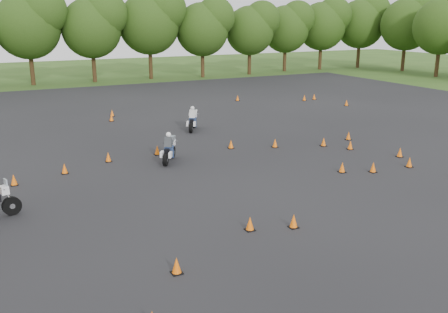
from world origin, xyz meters
name	(u,v)px	position (x,y,z in m)	size (l,w,h in m)	color
ground	(275,217)	(0.00, 0.00, 0.00)	(140.00, 140.00, 0.00)	#2D5119
asphalt_pad	(204,171)	(0.00, 6.00, 0.01)	(62.00, 62.00, 0.00)	black
treeline	(115,40)	(3.73, 34.95, 4.63)	(87.05, 32.36, 10.44)	#253F12
traffic_cones	(204,170)	(-0.24, 5.49, 0.23)	(36.39, 33.12, 0.45)	orange
rider_grey	(169,147)	(-0.90, 8.15, 0.76)	(1.95, 0.60, 1.50)	#36393D
rider_white	(192,118)	(2.84, 14.03, 0.77)	(1.98, 0.61, 1.53)	beige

